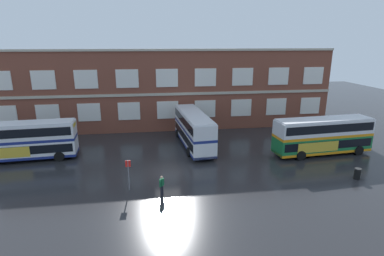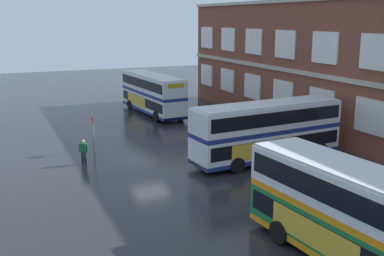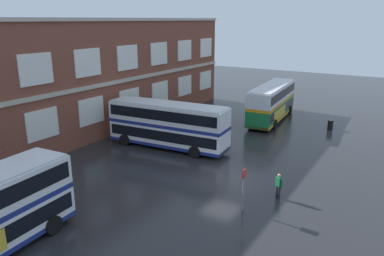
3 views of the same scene
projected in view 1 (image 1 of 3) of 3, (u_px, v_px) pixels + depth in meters
The scene contains 8 objects.
ground_plane at pixel (167, 164), 31.32m from camera, with size 120.00×120.00×0.00m, color #232326.
brick_terminal_building at pixel (166, 88), 45.16m from camera, with size 47.20×8.19×11.27m.
double_decker_near at pixel (21, 141), 31.96m from camera, with size 11.16×3.46×4.07m.
double_decker_middle at pixel (194, 129), 36.26m from camera, with size 3.55×11.18×4.07m.
double_decker_far at pixel (323, 135), 33.72m from camera, with size 11.18×3.54×4.07m.
waiting_passenger at pixel (162, 185), 24.80m from camera, with size 0.41×0.60×1.70m.
bus_stand_flag at pixel (128, 172), 25.45m from camera, with size 0.44×0.10×2.70m.
station_litter_bin at pixel (357, 174), 27.86m from camera, with size 0.60×0.60×1.03m.
Camera 1 is at (-1.46, -27.18, 12.18)m, focal length 28.46 mm.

